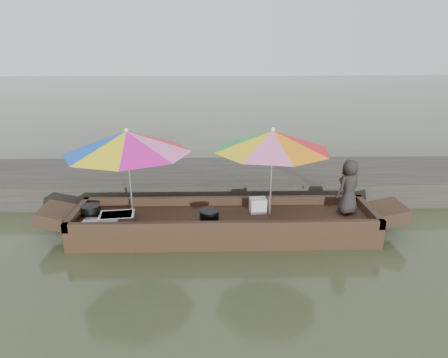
{
  "coord_description": "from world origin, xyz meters",
  "views": [
    {
      "loc": [
        -0.16,
        -6.32,
        3.14
      ],
      "look_at": [
        0.0,
        0.1,
        1.0
      ],
      "focal_mm": 32.0,
      "sensor_mm": 36.0,
      "label": 1
    }
  ],
  "objects_px": {
    "charcoal_grill": "(209,215)",
    "boat_hull": "(224,226)",
    "supply_bag": "(258,205)",
    "tray_crayfish": "(117,217)",
    "tray_scallop": "(99,224)",
    "umbrella_bow": "(130,174)",
    "vendor": "(349,187)",
    "cooking_pot": "(91,210)",
    "umbrella_stern": "(271,173)"
  },
  "relations": [
    {
      "from": "charcoal_grill",
      "to": "boat_hull",
      "type": "bearing_deg",
      "value": 21.7
    },
    {
      "from": "supply_bag",
      "to": "tray_crayfish",
      "type": "bearing_deg",
      "value": -174.26
    },
    {
      "from": "tray_scallop",
      "to": "charcoal_grill",
      "type": "relative_size",
      "value": 1.79
    },
    {
      "from": "umbrella_bow",
      "to": "vendor",
      "type": "bearing_deg",
      "value": 1.6
    },
    {
      "from": "tray_crayfish",
      "to": "vendor",
      "type": "bearing_deg",
      "value": 2.44
    },
    {
      "from": "charcoal_grill",
      "to": "vendor",
      "type": "bearing_deg",
      "value": 4.89
    },
    {
      "from": "boat_hull",
      "to": "tray_scallop",
      "type": "xyz_separation_m",
      "value": [
        -2.05,
        -0.31,
        0.21
      ]
    },
    {
      "from": "tray_scallop",
      "to": "supply_bag",
      "type": "distance_m",
      "value": 2.7
    },
    {
      "from": "tray_scallop",
      "to": "supply_bag",
      "type": "height_order",
      "value": "supply_bag"
    },
    {
      "from": "cooking_pot",
      "to": "tray_scallop",
      "type": "relative_size",
      "value": 0.56
    },
    {
      "from": "cooking_pot",
      "to": "umbrella_bow",
      "type": "relative_size",
      "value": 0.16
    },
    {
      "from": "boat_hull",
      "to": "umbrella_stern",
      "type": "relative_size",
      "value": 2.65
    },
    {
      "from": "tray_scallop",
      "to": "vendor",
      "type": "height_order",
      "value": "vendor"
    },
    {
      "from": "supply_bag",
      "to": "umbrella_stern",
      "type": "relative_size",
      "value": 0.14
    },
    {
      "from": "vendor",
      "to": "umbrella_stern",
      "type": "height_order",
      "value": "umbrella_stern"
    },
    {
      "from": "cooking_pot",
      "to": "tray_scallop",
      "type": "xyz_separation_m",
      "value": [
        0.26,
        -0.45,
        -0.06
      ]
    },
    {
      "from": "umbrella_bow",
      "to": "tray_scallop",
      "type": "bearing_deg",
      "value": -147.32
    },
    {
      "from": "tray_crayfish",
      "to": "charcoal_grill",
      "type": "height_order",
      "value": "charcoal_grill"
    },
    {
      "from": "tray_crayfish",
      "to": "umbrella_stern",
      "type": "height_order",
      "value": "umbrella_stern"
    },
    {
      "from": "vendor",
      "to": "umbrella_bow",
      "type": "bearing_deg",
      "value": -30.96
    },
    {
      "from": "tray_crayfish",
      "to": "umbrella_stern",
      "type": "distance_m",
      "value": 2.71
    },
    {
      "from": "vendor",
      "to": "umbrella_bow",
      "type": "distance_m",
      "value": 3.73
    },
    {
      "from": "boat_hull",
      "to": "umbrella_bow",
      "type": "height_order",
      "value": "umbrella_bow"
    },
    {
      "from": "umbrella_bow",
      "to": "umbrella_stern",
      "type": "bearing_deg",
      "value": 0.0
    },
    {
      "from": "umbrella_bow",
      "to": "umbrella_stern",
      "type": "height_order",
      "value": "same"
    },
    {
      "from": "boat_hull",
      "to": "vendor",
      "type": "distance_m",
      "value": 2.26
    },
    {
      "from": "umbrella_stern",
      "to": "tray_crayfish",
      "type": "bearing_deg",
      "value": -178.57
    },
    {
      "from": "vendor",
      "to": "umbrella_bow",
      "type": "height_order",
      "value": "umbrella_bow"
    },
    {
      "from": "tray_crayfish",
      "to": "charcoal_grill",
      "type": "distance_m",
      "value": 1.57
    },
    {
      "from": "vendor",
      "to": "umbrella_stern",
      "type": "bearing_deg",
      "value": -28.21
    },
    {
      "from": "cooking_pot",
      "to": "umbrella_stern",
      "type": "height_order",
      "value": "umbrella_stern"
    },
    {
      "from": "tray_scallop",
      "to": "vendor",
      "type": "xyz_separation_m",
      "value": [
        4.21,
        0.42,
        0.46
      ]
    },
    {
      "from": "charcoal_grill",
      "to": "supply_bag",
      "type": "height_order",
      "value": "supply_bag"
    },
    {
      "from": "supply_bag",
      "to": "vendor",
      "type": "height_order",
      "value": "vendor"
    },
    {
      "from": "boat_hull",
      "to": "cooking_pot",
      "type": "distance_m",
      "value": 2.33
    },
    {
      "from": "boat_hull",
      "to": "tray_crayfish",
      "type": "bearing_deg",
      "value": -177.95
    },
    {
      "from": "charcoal_grill",
      "to": "umbrella_stern",
      "type": "relative_size",
      "value": 0.17
    },
    {
      "from": "boat_hull",
      "to": "charcoal_grill",
      "type": "distance_m",
      "value": 0.37
    },
    {
      "from": "tray_crayfish",
      "to": "charcoal_grill",
      "type": "bearing_deg",
      "value": -1.35
    },
    {
      "from": "charcoal_grill",
      "to": "umbrella_stern",
      "type": "bearing_deg",
      "value": 5.6
    },
    {
      "from": "tray_crayfish",
      "to": "vendor",
      "type": "distance_m",
      "value": 4.01
    },
    {
      "from": "boat_hull",
      "to": "vendor",
      "type": "relative_size",
      "value": 5.23
    },
    {
      "from": "cooking_pot",
      "to": "umbrella_stern",
      "type": "distance_m",
      "value": 3.18
    },
    {
      "from": "cooking_pot",
      "to": "tray_crayfish",
      "type": "xyz_separation_m",
      "value": [
        0.49,
        -0.2,
        -0.04
      ]
    },
    {
      "from": "supply_bag",
      "to": "umbrella_stern",
      "type": "xyz_separation_m",
      "value": [
        0.18,
        -0.18,
        0.65
      ]
    },
    {
      "from": "boat_hull",
      "to": "tray_crayfish",
      "type": "xyz_separation_m",
      "value": [
        -1.83,
        -0.07,
        0.22
      ]
    },
    {
      "from": "cooking_pot",
      "to": "umbrella_bow",
      "type": "distance_m",
      "value": 1.03
    },
    {
      "from": "tray_scallop",
      "to": "boat_hull",
      "type": "bearing_deg",
      "value": 8.67
    },
    {
      "from": "cooking_pot",
      "to": "supply_bag",
      "type": "distance_m",
      "value": 2.92
    },
    {
      "from": "tray_crayfish",
      "to": "umbrella_bow",
      "type": "distance_m",
      "value": 0.78
    }
  ]
}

